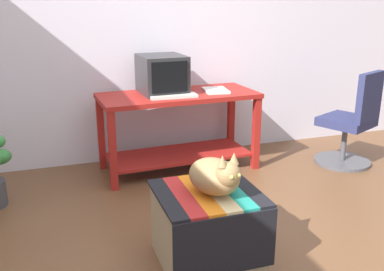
{
  "coord_description": "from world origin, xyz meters",
  "views": [
    {
      "loc": [
        -0.9,
        -2.02,
        1.5
      ],
      "look_at": [
        0.07,
        0.85,
        0.55
      ],
      "focal_mm": 40.92,
      "sensor_mm": 36.0,
      "label": 1
    }
  ],
  "objects_px": {
    "keyboard": "(173,96)",
    "book": "(216,90)",
    "desk": "(178,118)",
    "cat": "(216,176)",
    "tv_monitor": "(162,75)",
    "office_chair": "(352,125)",
    "ottoman_with_blanket": "(208,227)"
  },
  "relations": [
    {
      "from": "desk",
      "to": "cat",
      "type": "bearing_deg",
      "value": -101.76
    },
    {
      "from": "desk",
      "to": "book",
      "type": "relative_size",
      "value": 5.25
    },
    {
      "from": "ottoman_with_blanket",
      "to": "cat",
      "type": "xyz_separation_m",
      "value": [
        0.04,
        -0.03,
        0.33
      ]
    },
    {
      "from": "keyboard",
      "to": "book",
      "type": "relative_size",
      "value": 1.49
    },
    {
      "from": "tv_monitor",
      "to": "book",
      "type": "bearing_deg",
      "value": -14.27
    },
    {
      "from": "ottoman_with_blanket",
      "to": "keyboard",
      "type": "bearing_deg",
      "value": 81.99
    },
    {
      "from": "tv_monitor",
      "to": "ottoman_with_blanket",
      "type": "relative_size",
      "value": 0.78
    },
    {
      "from": "book",
      "to": "ottoman_with_blanket",
      "type": "xyz_separation_m",
      "value": [
        -0.62,
        -1.46,
        -0.49
      ]
    },
    {
      "from": "tv_monitor",
      "to": "desk",
      "type": "bearing_deg",
      "value": -30.96
    },
    {
      "from": "office_chair",
      "to": "keyboard",
      "type": "bearing_deg",
      "value": -34.83
    },
    {
      "from": "keyboard",
      "to": "tv_monitor",
      "type": "bearing_deg",
      "value": 103.22
    },
    {
      "from": "tv_monitor",
      "to": "keyboard",
      "type": "bearing_deg",
      "value": -81.75
    },
    {
      "from": "ottoman_with_blanket",
      "to": "tv_monitor",
      "type": "bearing_deg",
      "value": 84.5
    },
    {
      "from": "keyboard",
      "to": "desk",
      "type": "bearing_deg",
      "value": 60.36
    },
    {
      "from": "keyboard",
      "to": "office_chair",
      "type": "bearing_deg",
      "value": -7.61
    },
    {
      "from": "keyboard",
      "to": "cat",
      "type": "relative_size",
      "value": 0.96
    },
    {
      "from": "tv_monitor",
      "to": "cat",
      "type": "bearing_deg",
      "value": -96.89
    },
    {
      "from": "keyboard",
      "to": "office_chair",
      "type": "xyz_separation_m",
      "value": [
        1.63,
        -0.28,
        -0.33
      ]
    },
    {
      "from": "tv_monitor",
      "to": "office_chair",
      "type": "height_order",
      "value": "tv_monitor"
    },
    {
      "from": "office_chair",
      "to": "tv_monitor",
      "type": "bearing_deg",
      "value": -41.3
    },
    {
      "from": "cat",
      "to": "keyboard",
      "type": "bearing_deg",
      "value": 68.89
    },
    {
      "from": "keyboard",
      "to": "cat",
      "type": "xyz_separation_m",
      "value": [
        -0.15,
        -1.38,
        -0.16
      ]
    },
    {
      "from": "keyboard",
      "to": "office_chair",
      "type": "relative_size",
      "value": 0.45
    },
    {
      "from": "tv_monitor",
      "to": "cat",
      "type": "relative_size",
      "value": 1.09
    },
    {
      "from": "cat",
      "to": "tv_monitor",
      "type": "bearing_deg",
      "value": 71.15
    },
    {
      "from": "book",
      "to": "cat",
      "type": "xyz_separation_m",
      "value": [
        -0.58,
        -1.49,
        -0.16
      ]
    },
    {
      "from": "ottoman_with_blanket",
      "to": "cat",
      "type": "height_order",
      "value": "cat"
    },
    {
      "from": "ottoman_with_blanket",
      "to": "cat",
      "type": "relative_size",
      "value": 1.4
    },
    {
      "from": "office_chair",
      "to": "cat",
      "type": "bearing_deg",
      "value": 6.62
    },
    {
      "from": "desk",
      "to": "tv_monitor",
      "type": "relative_size",
      "value": 3.12
    },
    {
      "from": "tv_monitor",
      "to": "cat",
      "type": "xyz_separation_m",
      "value": [
        -0.11,
        -1.59,
        -0.31
      ]
    },
    {
      "from": "desk",
      "to": "ottoman_with_blanket",
      "type": "distance_m",
      "value": 1.54
    }
  ]
}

